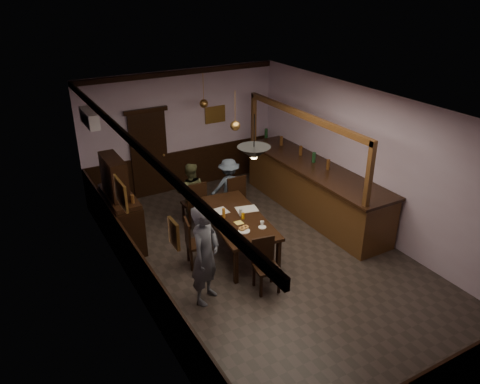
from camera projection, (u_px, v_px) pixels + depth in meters
room at (270, 191)px, 8.36m from camera, size 5.01×8.01×3.01m
dining_table at (236, 220)px, 9.09m from camera, size 1.26×2.31×0.75m
chair_far_left at (195, 202)px, 10.05m from camera, size 0.46×0.46×1.04m
chair_far_right at (234, 195)px, 10.36m from camera, size 0.46×0.46×1.04m
chair_near at (265, 262)px, 8.06m from camera, size 0.48×0.48×0.95m
chair_side at (194, 241)px, 8.68m from camera, size 0.50×0.50×0.96m
person_standing at (205, 255)px, 7.60m from camera, size 0.77×0.72×1.76m
person_seated_left at (191, 192)px, 10.24m from camera, size 0.80×0.73×1.35m
person_seated_right at (229, 186)px, 10.55m from camera, size 0.93×0.65×1.32m
newspaper_left at (217, 212)px, 9.24m from camera, size 0.42×0.31×0.01m
newspaper_right at (247, 209)px, 9.34m from camera, size 0.48×0.39×0.01m
napkin at (239, 223)px, 8.84m from camera, size 0.17×0.17×0.00m
saucer at (262, 227)px, 8.68m from camera, size 0.15×0.15×0.01m
coffee_cup at (262, 223)px, 8.73m from camera, size 0.09×0.09×0.07m
pastry_plate at (244, 231)px, 8.55m from camera, size 0.22×0.22×0.01m
pastry_ring_a at (242, 229)px, 8.57m from camera, size 0.13×0.13×0.04m
pastry_ring_b at (245, 227)px, 8.62m from camera, size 0.13×0.13×0.04m
soda_can at (243, 216)px, 8.96m from camera, size 0.07×0.07×0.12m
beer_glass at (224, 213)px, 8.98m from camera, size 0.06×0.06×0.20m
water_glass at (241, 212)px, 9.07m from camera, size 0.06×0.06×0.15m
pepper_mill at (232, 236)px, 8.26m from camera, size 0.04×0.04×0.14m
sideboard at (120, 210)px, 9.28m from camera, size 0.51×1.43×1.89m
bar_counter at (314, 188)px, 10.59m from camera, size 1.00×4.31×2.42m
door_back at (149, 155)px, 11.26m from camera, size 0.90×0.06×2.10m
ac_unit at (89, 118)px, 9.17m from camera, size 0.20×0.85×0.30m
picture_left_small at (174, 234)px, 5.72m from camera, size 0.04×0.28×0.36m
picture_left_large at (121, 193)px, 7.80m from camera, size 0.04×0.62×0.48m
picture_back at (215, 114)px, 11.74m from camera, size 0.55×0.04×0.42m
pendant_iron at (254, 153)px, 7.72m from camera, size 0.56×0.56×0.77m
pendant_brass_mid at (235, 126)px, 9.22m from camera, size 0.20×0.20×0.81m
pendant_brass_far at (204, 104)px, 10.76m from camera, size 0.20×0.20×0.81m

